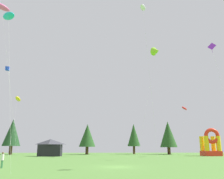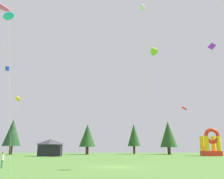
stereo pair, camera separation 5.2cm
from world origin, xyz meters
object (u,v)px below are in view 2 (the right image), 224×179
(kite_cyan_parafoil, at_px, (9,16))
(kite_blue_box, at_px, (8,69))
(kite_yellow_parafoil, at_px, (18,99))
(kite_red_parafoil, at_px, (184,108))
(kite_lime_delta, at_px, (156,51))
(kite_white_parafoil, at_px, (143,8))
(festival_tent, at_px, (50,148))
(inflatable_blue_arch, at_px, (211,145))
(kite_pink_parafoil, at_px, (2,7))
(person_midfield, at_px, (2,159))
(kite_purple_diamond, at_px, (212,48))

(kite_cyan_parafoil, distance_m, kite_blue_box, 33.39)
(kite_yellow_parafoil, xyz_separation_m, kite_blue_box, (-3.00, -0.70, 7.41))
(kite_cyan_parafoil, bearing_deg, kite_red_parafoil, 45.10)
(kite_yellow_parafoil, xyz_separation_m, kite_lime_delta, (34.50, 0.82, 13.29))
(kite_cyan_parafoil, distance_m, kite_white_parafoil, 25.42)
(kite_blue_box, distance_m, festival_tent, 22.04)
(kite_yellow_parafoil, distance_m, kite_lime_delta, 36.98)
(kite_white_parafoil, bearing_deg, kite_yellow_parafoil, 147.97)
(inflatable_blue_arch, height_order, festival_tent, inflatable_blue_arch)
(kite_cyan_parafoil, height_order, kite_pink_parafoil, kite_pink_parafoil)
(kite_yellow_parafoil, bearing_deg, kite_cyan_parafoil, -73.24)
(kite_yellow_parafoil, relative_size, kite_blue_box, 0.66)
(kite_blue_box, bearing_deg, person_midfield, -66.20)
(kite_lime_delta, relative_size, kite_blue_box, 1.31)
(kite_lime_delta, distance_m, person_midfield, 46.61)
(kite_lime_delta, height_order, kite_blue_box, kite_lime_delta)
(kite_blue_box, height_order, inflatable_blue_arch, kite_blue_box)
(kite_blue_box, relative_size, inflatable_blue_arch, 3.16)
(kite_red_parafoil, distance_m, person_midfield, 43.52)
(kite_white_parafoil, xyz_separation_m, festival_tent, (-20.12, 20.27, -25.66))
(kite_cyan_parafoil, xyz_separation_m, kite_yellow_parafoil, (-9.48, 31.45, -3.76))
(kite_purple_diamond, height_order, kite_pink_parafoil, kite_pink_parafoil)
(kite_lime_delta, xyz_separation_m, kite_red_parafoil, (6.05, -1.10, -15.37))
(kite_cyan_parafoil, height_order, kite_yellow_parafoil, kite_cyan_parafoil)
(kite_white_parafoil, bearing_deg, kite_red_parafoil, 53.87)
(kite_white_parafoil, relative_size, person_midfield, 16.02)
(kite_cyan_parafoil, bearing_deg, festival_tent, 92.72)
(kite_cyan_parafoil, xyz_separation_m, festival_tent, (-1.63, 34.23, -15.21))
(kite_yellow_parafoil, xyz_separation_m, inflatable_blue_arch, (47.74, 2.95, -10.91))
(kite_cyan_parafoil, bearing_deg, inflatable_blue_arch, 41.96)
(kite_yellow_parafoil, height_order, kite_pink_parafoil, kite_pink_parafoil)
(kite_white_parafoil, bearing_deg, kite_pink_parafoil, -178.79)
(kite_cyan_parafoil, relative_size, kite_purple_diamond, 0.79)
(kite_blue_box, bearing_deg, kite_pink_parafoil, -73.65)
(kite_pink_parafoil, xyz_separation_m, inflatable_blue_arch, (45.64, 20.99, -24.37))
(kite_lime_delta, bearing_deg, inflatable_blue_arch, 9.13)
(kite_yellow_parafoil, height_order, kite_blue_box, kite_blue_box)
(inflatable_blue_arch, distance_m, festival_tent, 39.89)
(kite_yellow_parafoil, xyz_separation_m, person_midfield, (9.45, -28.90, -12.43))
(person_midfield, bearing_deg, inflatable_blue_arch, 136.89)
(kite_red_parafoil, bearing_deg, kite_lime_delta, 169.73)
(kite_cyan_parafoil, distance_m, kite_red_parafoil, 44.40)
(festival_tent, bearing_deg, kite_pink_parafoil, -105.45)
(kite_red_parafoil, height_order, festival_tent, kite_red_parafoil)
(kite_yellow_parafoil, bearing_deg, kite_blue_box, -166.91)
(kite_yellow_parafoil, bearing_deg, kite_lime_delta, 1.37)
(kite_red_parafoil, height_order, person_midfield, kite_red_parafoil)
(kite_purple_diamond, height_order, person_midfield, kite_purple_diamond)
(inflatable_blue_arch, bearing_deg, festival_tent, -179.74)
(inflatable_blue_arch, bearing_deg, kite_yellow_parafoil, -176.46)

